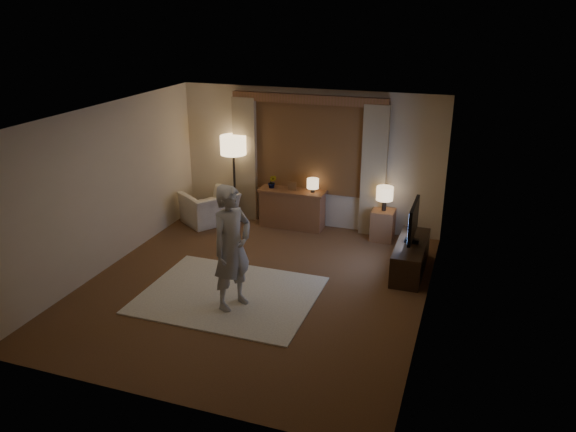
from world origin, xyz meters
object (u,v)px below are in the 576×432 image
at_px(armchair, 210,208).
at_px(sideboard, 292,210).
at_px(tv_stand, 410,257).
at_px(person, 232,248).
at_px(side_table, 383,225).

bearing_deg(armchair, sideboard, 135.81).
height_order(armchair, tv_stand, armchair).
bearing_deg(sideboard, armchair, -168.46).
relative_size(tv_stand, person, 0.79).
xyz_separation_m(side_table, person, (-1.55, -3.09, 0.63)).
bearing_deg(tv_stand, person, -138.56).
xyz_separation_m(armchair, person, (1.77, -2.82, 0.60)).
xyz_separation_m(sideboard, tv_stand, (2.39, -1.20, -0.10)).
xyz_separation_m(tv_stand, person, (-2.20, -1.94, 0.66)).
relative_size(armchair, side_table, 1.71).
distance_m(sideboard, tv_stand, 2.68).
bearing_deg(tv_stand, armchair, 167.51).
distance_m(tv_stand, person, 3.00).
bearing_deg(sideboard, person, -86.44).
relative_size(sideboard, armchair, 1.25).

